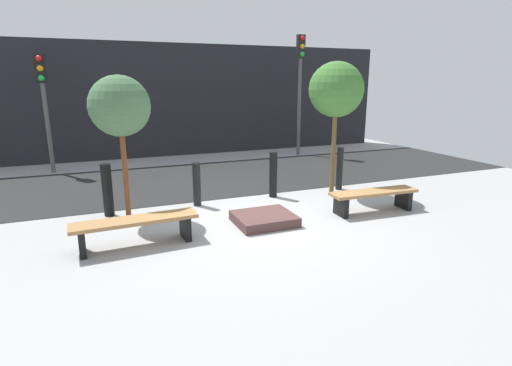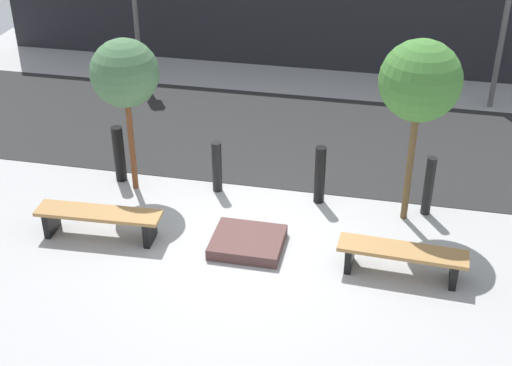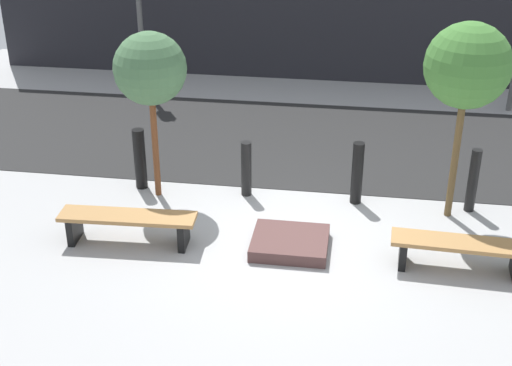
% 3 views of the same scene
% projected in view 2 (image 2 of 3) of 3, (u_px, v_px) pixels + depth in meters
% --- Properties ---
extents(ground_plane, '(18.00, 18.00, 0.00)m').
position_uv_depth(ground_plane, '(250.00, 241.00, 11.28)').
color(ground_plane, '#9D9D9D').
extents(road_strip, '(18.00, 4.21, 0.01)m').
position_uv_depth(road_strip, '(290.00, 136.00, 14.45)').
color(road_strip, '#242424').
rests_on(road_strip, ground).
extents(bench_left, '(2.01, 0.54, 0.47)m').
position_uv_depth(bench_left, '(99.00, 218.00, 11.21)').
color(bench_left, black).
rests_on(bench_left, ground).
extents(bench_right, '(1.89, 0.53, 0.45)m').
position_uv_depth(bench_right, '(402.00, 256.00, 10.37)').
color(bench_right, black).
rests_on(bench_right, ground).
extents(planter_bed, '(1.09, 0.96, 0.18)m').
position_uv_depth(planter_bed, '(248.00, 242.00, 11.08)').
color(planter_bed, '#513533').
rests_on(planter_bed, ground).
extents(tree_behind_left_bench, '(1.14, 1.14, 2.74)m').
position_uv_depth(tree_behind_left_bench, '(125.00, 74.00, 11.62)').
color(tree_behind_left_bench, brown).
rests_on(tree_behind_left_bench, ground).
extents(tree_behind_right_bench, '(1.25, 1.25, 3.06)m').
position_uv_depth(tree_behind_right_bench, '(420.00, 82.00, 10.63)').
color(tree_behind_right_bench, brown).
rests_on(tree_behind_right_bench, ground).
extents(bollard_far_left, '(0.20, 0.20, 1.05)m').
position_uv_depth(bollard_far_left, '(119.00, 154.00, 12.69)').
color(bollard_far_left, black).
rests_on(bollard_far_left, ground).
extents(bollard_left, '(0.17, 0.17, 0.94)m').
position_uv_depth(bollard_left, '(217.00, 167.00, 12.39)').
color(bollard_left, black).
rests_on(bollard_left, ground).
extents(bollard_center, '(0.18, 0.18, 1.05)m').
position_uv_depth(bollard_center, '(320.00, 175.00, 12.04)').
color(bollard_center, black).
rests_on(bollard_center, ground).
extents(bollard_right, '(0.16, 0.16, 1.05)m').
position_uv_depth(bollard_right, '(429.00, 186.00, 11.71)').
color(bollard_right, black).
rests_on(bollard_right, ground).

